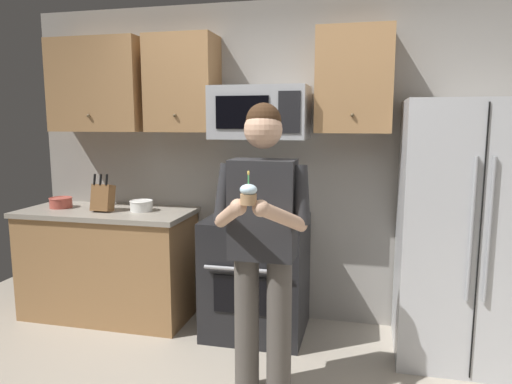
{
  "coord_description": "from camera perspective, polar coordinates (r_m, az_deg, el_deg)",
  "views": [
    {
      "loc": [
        0.67,
        -2.07,
        1.66
      ],
      "look_at": [
        0.04,
        0.54,
        1.25
      ],
      "focal_mm": 32.81,
      "sensor_mm": 36.0,
      "label": 1
    }
  ],
  "objects": [
    {
      "name": "knife_block",
      "position": [
        4.05,
        -18.17,
        -0.65
      ],
      "size": [
        0.16,
        0.15,
        0.32
      ],
      "color": "brown",
      "rests_on": "counter_left"
    },
    {
      "name": "refrigerator",
      "position": [
        3.54,
        24.34,
        -4.5
      ],
      "size": [
        0.9,
        0.75,
        1.8
      ],
      "color": "#B7BABF",
      "rests_on": "ground"
    },
    {
      "name": "person",
      "position": [
        2.74,
        0.8,
        -5.34
      ],
      "size": [
        0.6,
        0.48,
        1.76
      ],
      "color": "#4C4742",
      "rests_on": "ground"
    },
    {
      "name": "bowl_large_white",
      "position": [
        3.98,
        -13.8,
        -1.6
      ],
      "size": [
        0.19,
        0.19,
        0.09
      ],
      "color": "white",
      "rests_on": "counter_left"
    },
    {
      "name": "wall_back",
      "position": [
        3.89,
        3.55,
        3.37
      ],
      "size": [
        4.4,
        0.1,
        2.6
      ],
      "primitive_type": "cube",
      "color": "gray",
      "rests_on": "ground"
    },
    {
      "name": "bowl_small_colored",
      "position": [
        4.35,
        -22.69,
        -1.16
      ],
      "size": [
        0.19,
        0.19,
        0.09
      ],
      "color": "#B24C3F",
      "rests_on": "counter_left"
    },
    {
      "name": "counter_left",
      "position": [
        4.22,
        -17.5,
        -8.23
      ],
      "size": [
        1.44,
        0.66,
        0.92
      ],
      "color": "#9E7247",
      "rests_on": "ground"
    },
    {
      "name": "oven_range",
      "position": [
        3.72,
        0.06,
        -10.1
      ],
      "size": [
        0.76,
        0.7,
        0.93
      ],
      "color": "black",
      "rests_on": "ground"
    },
    {
      "name": "microwave",
      "position": [
        3.64,
        0.5,
        9.64
      ],
      "size": [
        0.74,
        0.41,
        0.4
      ],
      "color": "#9EA0A5"
    },
    {
      "name": "cupcake",
      "position": [
        2.37,
        -0.93,
        -0.25
      ],
      "size": [
        0.09,
        0.09,
        0.17
      ],
      "color": "#A87F56"
    },
    {
      "name": "cabinet_row_upper",
      "position": [
        3.87,
        -7.86,
        12.91
      ],
      "size": [
        2.78,
        0.36,
        0.76
      ],
      "color": "#9E7247"
    }
  ]
}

